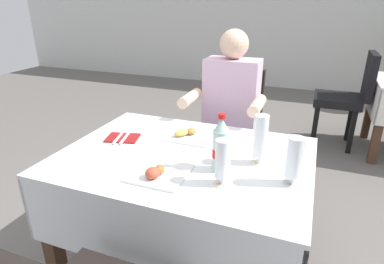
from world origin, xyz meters
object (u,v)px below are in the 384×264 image
Objects in this scene: background_chair_left at (348,94)px; beer_glass_middle at (294,161)px; beer_glass_left at (260,140)px; main_dining_table at (185,184)px; napkin_cutlery_set at (123,138)px; beer_glass_right at (223,161)px; plate_near_camera at (158,173)px; plate_far_diner at (190,134)px; cola_bottle_primary at (221,146)px; seated_diner_far at (229,113)px; chair_far_diner_seat at (228,129)px.

beer_glass_middle is at bearing -99.18° from background_chair_left.
main_dining_table is at bearing -173.92° from beer_glass_left.
beer_glass_left is 0.75m from napkin_cutlery_set.
beer_glass_right is 2.46m from background_chair_left.
plate_near_camera is 0.24× the size of background_chair_left.
beer_glass_left is 0.20m from beer_glass_middle.
beer_glass_middle is at bearing -39.98° from beer_glass_left.
beer_glass_right is (0.24, -0.20, 0.27)m from main_dining_table.
plate_far_diner is 0.97× the size of cola_bottle_primary.
plate_near_camera reaches higher than napkin_cutlery_set.
seated_diner_far is 5.31× the size of plate_near_camera.
beer_glass_middle reaches higher than plate_far_diner.
beer_glass_left is 0.19m from cola_bottle_primary.
seated_diner_far is 5.38× the size of beer_glass_left.
background_chair_left is (0.67, 2.25, -0.29)m from cola_bottle_primary.
plate_near_camera is at bearing -110.65° from background_chair_left.
beer_glass_middle is at bearing -9.73° from napkin_cutlery_set.
chair_far_diner_seat is at bearing 88.45° from plate_near_camera.
napkin_cutlery_set is at bearing 170.27° from beer_glass_middle.
beer_glass_middle is at bearing -10.52° from main_dining_table.
beer_glass_left is at bearing -66.31° from chair_far_diner_seat.
napkin_cutlery_set is (-0.59, 0.14, -0.11)m from cola_bottle_primary.
beer_glass_left reaches higher than napkin_cutlery_set.
chair_far_diner_seat is 1.10m from beer_glass_middle.
background_chair_left is at bearing 59.52° from seated_diner_far.
seated_diner_far reaches higher than beer_glass_right.
napkin_cutlery_set is 0.20× the size of background_chair_left.
napkin_cutlery_set is at bearing 157.95° from beer_glass_right.
beer_glass_left is at bearing 65.62° from beer_glass_right.
seated_diner_far is at bearing 103.29° from beer_glass_right.
beer_glass_middle is 0.21× the size of background_chair_left.
background_chair_left is (0.85, 1.44, -0.16)m from seated_diner_far.
main_dining_table is 1.23× the size of background_chair_left.
background_chair_left is at bearing 76.21° from beer_glass_left.
seated_diner_far is 4.81× the size of cola_bottle_primary.
cola_bottle_primary is 2.36m from background_chair_left.
chair_far_diner_seat is at bearing 90.00° from main_dining_table.
chair_far_diner_seat reaches higher than napkin_cutlery_set.
main_dining_table is 0.36m from cola_bottle_primary.
beer_glass_left is at bearing 34.89° from plate_near_camera.
main_dining_table is 0.43m from napkin_cutlery_set.
plate_far_diner is (-0.08, -0.51, 0.03)m from seated_diner_far.
background_chair_left reaches higher than beer_glass_middle.
plate_near_camera is at bearing -148.40° from cola_bottle_primary.
background_chair_left is (0.37, 2.26, -0.28)m from beer_glass_middle.
plate_far_diner is at bearing 104.52° from main_dining_table.
main_dining_table is 5.11× the size of beer_glass_left.
plate_far_diner is at bearing 125.83° from beer_glass_right.
chair_far_diner_seat is at bearing 118.61° from beer_glass_middle.
seated_diner_far is at bearing -120.48° from background_chair_left.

